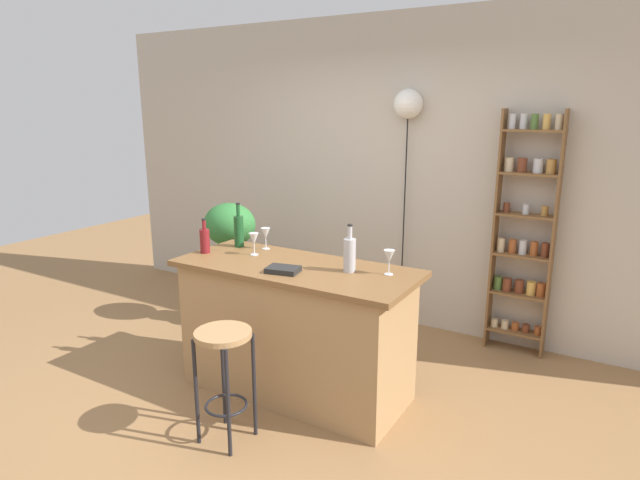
{
  "coord_description": "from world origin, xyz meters",
  "views": [
    {
      "loc": [
        1.93,
        -2.64,
        2.01
      ],
      "look_at": [
        0.05,
        0.55,
        1.08
      ],
      "focal_mm": 30.12,
      "sensor_mm": 36.0,
      "label": 1
    }
  ],
  "objects_px": {
    "potted_plant": "(230,232)",
    "wine_glass_left": "(266,234)",
    "wine_glass_center": "(389,257)",
    "spice_shelf": "(524,232)",
    "bottle_wine_red": "(350,254)",
    "bar_stool": "(224,360)",
    "bottle_vinegar": "(239,230)",
    "plant_stool": "(233,303)",
    "pendant_globe_light": "(408,106)",
    "cookbook": "(283,270)",
    "bottle_soda_blue": "(205,240)",
    "wine_glass_right": "(254,239)"
  },
  "relations": [
    {
      "from": "pendant_globe_light",
      "to": "wine_glass_right",
      "type": "bearing_deg",
      "value": -111.46
    },
    {
      "from": "bottle_wine_red",
      "to": "cookbook",
      "type": "distance_m",
      "value": 0.45
    },
    {
      "from": "plant_stool",
      "to": "bottle_wine_red",
      "type": "distance_m",
      "value": 1.91
    },
    {
      "from": "wine_glass_left",
      "to": "bottle_wine_red",
      "type": "bearing_deg",
      "value": -12.86
    },
    {
      "from": "cookbook",
      "to": "pendant_globe_light",
      "type": "relative_size",
      "value": 0.1
    },
    {
      "from": "spice_shelf",
      "to": "plant_stool",
      "type": "xyz_separation_m",
      "value": [
        -2.41,
        -0.76,
        -0.81
      ]
    },
    {
      "from": "potted_plant",
      "to": "wine_glass_left",
      "type": "bearing_deg",
      "value": -32.4
    },
    {
      "from": "wine_glass_right",
      "to": "pendant_globe_light",
      "type": "bearing_deg",
      "value": 68.54
    },
    {
      "from": "wine_glass_center",
      "to": "cookbook",
      "type": "height_order",
      "value": "wine_glass_center"
    },
    {
      "from": "wine_glass_center",
      "to": "wine_glass_right",
      "type": "height_order",
      "value": "same"
    },
    {
      "from": "wine_glass_right",
      "to": "pendant_globe_light",
      "type": "relative_size",
      "value": 0.08
    },
    {
      "from": "bottle_wine_red",
      "to": "bottle_vinegar",
      "type": "bearing_deg",
      "value": 172.26
    },
    {
      "from": "cookbook",
      "to": "bottle_wine_red",
      "type": "bearing_deg",
      "value": 21.36
    },
    {
      "from": "bottle_soda_blue",
      "to": "pendant_globe_light",
      "type": "xyz_separation_m",
      "value": [
        0.93,
        1.6,
        0.96
      ]
    },
    {
      "from": "spice_shelf",
      "to": "bar_stool",
      "type": "bearing_deg",
      "value": -119.82
    },
    {
      "from": "pendant_globe_light",
      "to": "bottle_wine_red",
      "type": "bearing_deg",
      "value": -81.81
    },
    {
      "from": "plant_stool",
      "to": "wine_glass_left",
      "type": "xyz_separation_m",
      "value": [
        0.76,
        -0.48,
        0.86
      ]
    },
    {
      "from": "bottle_vinegar",
      "to": "cookbook",
      "type": "bearing_deg",
      "value": -29.39
    },
    {
      "from": "spice_shelf",
      "to": "potted_plant",
      "type": "height_order",
      "value": "spice_shelf"
    },
    {
      "from": "bottle_wine_red",
      "to": "wine_glass_center",
      "type": "height_order",
      "value": "bottle_wine_red"
    },
    {
      "from": "bottle_vinegar",
      "to": "pendant_globe_light",
      "type": "bearing_deg",
      "value": 58.25
    },
    {
      "from": "bottle_soda_blue",
      "to": "bottle_wine_red",
      "type": "bearing_deg",
      "value": 6.6
    },
    {
      "from": "spice_shelf",
      "to": "bottle_wine_red",
      "type": "height_order",
      "value": "spice_shelf"
    },
    {
      "from": "wine_glass_left",
      "to": "pendant_globe_light",
      "type": "relative_size",
      "value": 0.08
    },
    {
      "from": "spice_shelf",
      "to": "wine_glass_left",
      "type": "bearing_deg",
      "value": -142.92
    },
    {
      "from": "plant_stool",
      "to": "bottle_soda_blue",
      "type": "distance_m",
      "value": 1.24
    },
    {
      "from": "spice_shelf",
      "to": "pendant_globe_light",
      "type": "bearing_deg",
      "value": 177.79
    },
    {
      "from": "bottle_vinegar",
      "to": "bottle_wine_red",
      "type": "xyz_separation_m",
      "value": [
        1.04,
        -0.14,
        -0.01
      ]
    },
    {
      "from": "wine_glass_left",
      "to": "wine_glass_center",
      "type": "relative_size",
      "value": 1.0
    },
    {
      "from": "bottle_soda_blue",
      "to": "bottle_vinegar",
      "type": "height_order",
      "value": "bottle_vinegar"
    },
    {
      "from": "bar_stool",
      "to": "bottle_vinegar",
      "type": "distance_m",
      "value": 1.22
    },
    {
      "from": "wine_glass_left",
      "to": "wine_glass_center",
      "type": "distance_m",
      "value": 1.07
    },
    {
      "from": "plant_stool",
      "to": "bottle_vinegar",
      "type": "distance_m",
      "value": 1.15
    },
    {
      "from": "potted_plant",
      "to": "wine_glass_left",
      "type": "height_order",
      "value": "potted_plant"
    },
    {
      "from": "plant_stool",
      "to": "potted_plant",
      "type": "bearing_deg",
      "value": 0.0
    },
    {
      "from": "spice_shelf",
      "to": "pendant_globe_light",
      "type": "height_order",
      "value": "pendant_globe_light"
    },
    {
      "from": "wine_glass_center",
      "to": "bottle_soda_blue",
      "type": "bearing_deg",
      "value": -171.68
    },
    {
      "from": "bar_stool",
      "to": "wine_glass_center",
      "type": "xyz_separation_m",
      "value": [
        0.68,
        0.85,
        0.53
      ]
    },
    {
      "from": "wine_glass_center",
      "to": "pendant_globe_light",
      "type": "distance_m",
      "value": 1.75
    },
    {
      "from": "wine_glass_left",
      "to": "wine_glass_center",
      "type": "bearing_deg",
      "value": -6.16
    },
    {
      "from": "bottle_soda_blue",
      "to": "cookbook",
      "type": "height_order",
      "value": "bottle_soda_blue"
    },
    {
      "from": "bottle_wine_red",
      "to": "wine_glass_left",
      "type": "xyz_separation_m",
      "value": [
        -0.81,
        0.19,
        -0.0
      ]
    },
    {
      "from": "bottle_vinegar",
      "to": "wine_glass_left",
      "type": "distance_m",
      "value": 0.23
    },
    {
      "from": "wine_glass_center",
      "to": "pendant_globe_light",
      "type": "height_order",
      "value": "pendant_globe_light"
    },
    {
      "from": "wine_glass_left",
      "to": "wine_glass_right",
      "type": "bearing_deg",
      "value": -81.59
    },
    {
      "from": "bar_stool",
      "to": "spice_shelf",
      "type": "relative_size",
      "value": 0.36
    },
    {
      "from": "plant_stool",
      "to": "bottle_soda_blue",
      "type": "relative_size",
      "value": 1.57
    },
    {
      "from": "pendant_globe_light",
      "to": "wine_glass_center",
      "type": "bearing_deg",
      "value": -71.76
    },
    {
      "from": "wine_glass_left",
      "to": "pendant_globe_light",
      "type": "height_order",
      "value": "pendant_globe_light"
    },
    {
      "from": "spice_shelf",
      "to": "potted_plant",
      "type": "xyz_separation_m",
      "value": [
        -2.41,
        -0.76,
        -0.13
      ]
    }
  ]
}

